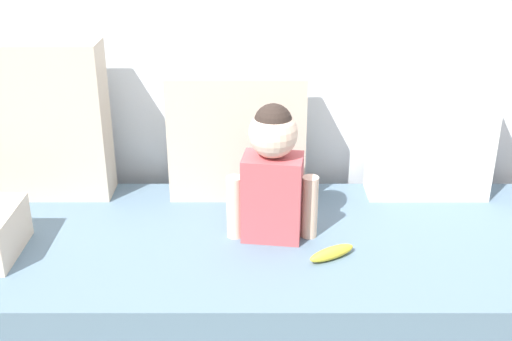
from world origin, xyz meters
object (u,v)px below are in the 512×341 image
at_px(throw_pillow_left, 44,121).
at_px(toddler, 275,172).
at_px(couch, 238,281).
at_px(banana, 334,253).
at_px(throw_pillow_center, 240,136).
at_px(throw_pillow_right, 433,140).

distance_m(throw_pillow_left, toddler, 0.92).
distance_m(couch, banana, 0.40).
xyz_separation_m(toddler, banana, (0.19, -0.15, -0.22)).
xyz_separation_m(throw_pillow_center, banana, (0.32, -0.48, -0.22)).
bearing_deg(throw_pillow_right, couch, -154.86).
height_order(couch, toddler, toddler).
bearing_deg(throw_pillow_center, toddler, -69.26).
distance_m(throw_pillow_left, throw_pillow_right, 1.47).
bearing_deg(couch, throw_pillow_right, 25.14).
bearing_deg(banana, couch, 156.40).
distance_m(couch, throw_pillow_left, 0.94).
height_order(throw_pillow_center, banana, throw_pillow_center).
height_order(couch, throw_pillow_left, throw_pillow_left).
xyz_separation_m(throw_pillow_right, banana, (-0.42, -0.48, -0.20)).
xyz_separation_m(couch, throw_pillow_right, (0.73, 0.34, 0.40)).
bearing_deg(throw_pillow_center, banana, -56.70).
bearing_deg(throw_pillow_center, throw_pillow_right, 0.00).
relative_size(throw_pillow_center, banana, 3.01).
bearing_deg(throw_pillow_right, throw_pillow_center, 180.00).
distance_m(couch, toddler, 0.44).
relative_size(throw_pillow_left, throw_pillow_center, 1.17).
height_order(throw_pillow_center, throw_pillow_right, throw_pillow_center).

